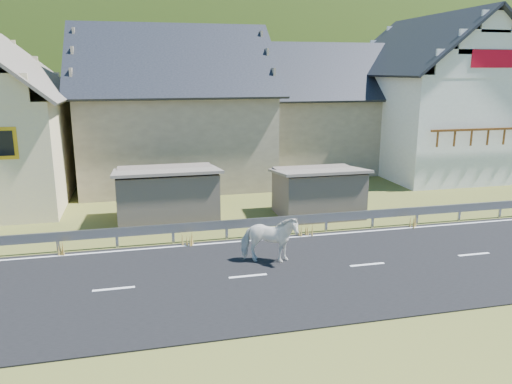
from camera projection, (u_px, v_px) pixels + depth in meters
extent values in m
plane|color=#3F441C|center=(248.00, 277.00, 15.40)|extent=(160.00, 160.00, 0.00)
cube|color=black|center=(248.00, 277.00, 15.39)|extent=(60.00, 7.00, 0.04)
cube|color=silver|center=(248.00, 276.00, 15.39)|extent=(60.00, 6.60, 0.01)
cube|color=#93969B|center=(227.00, 225.00, 18.74)|extent=(28.00, 0.08, 0.34)
cube|color=#93969B|center=(58.00, 243.00, 17.45)|extent=(0.10, 0.06, 0.70)
cube|color=#93969B|center=(117.00, 238.00, 17.90)|extent=(0.10, 0.06, 0.70)
cube|color=#93969B|center=(173.00, 234.00, 18.36)|extent=(0.10, 0.06, 0.70)
cube|color=#93969B|center=(227.00, 230.00, 18.81)|extent=(0.10, 0.06, 0.70)
cube|color=#93969B|center=(277.00, 226.00, 19.26)|extent=(0.10, 0.06, 0.70)
cube|color=#93969B|center=(326.00, 223.00, 19.72)|extent=(0.10, 0.06, 0.70)
cube|color=#93969B|center=(373.00, 219.00, 20.17)|extent=(0.10, 0.06, 0.70)
cube|color=#93969B|center=(417.00, 216.00, 20.62)|extent=(0.10, 0.06, 0.70)
cube|color=#93969B|center=(459.00, 213.00, 21.08)|extent=(0.10, 0.06, 0.70)
cube|color=#93969B|center=(500.00, 210.00, 21.53)|extent=(0.10, 0.06, 0.70)
cube|color=#6B5D52|center=(167.00, 196.00, 20.82)|extent=(4.30, 3.30, 2.40)
cube|color=#6B5D52|center=(318.00, 193.00, 21.85)|extent=(3.80, 2.90, 2.20)
cube|color=gold|center=(0.00, 143.00, 19.77)|extent=(1.30, 0.12, 1.30)
cube|color=gray|center=(174.00, 137.00, 28.75)|extent=(10.00, 9.00, 5.00)
cube|color=gray|center=(325.00, 131.00, 32.95)|extent=(9.00, 8.00, 4.60)
cube|color=white|center=(432.00, 123.00, 31.31)|extent=(8.00, 10.00, 6.00)
cube|color=red|center=(494.00, 59.00, 25.66)|extent=(2.60, 0.06, 0.90)
cube|color=brown|center=(489.00, 129.00, 26.30)|extent=(6.80, 0.12, 0.12)
ellipsoid|color=#21330C|center=(159.00, 141.00, 191.30)|extent=(440.00, 280.00, 260.00)
imported|color=white|center=(269.00, 239.00, 16.32)|extent=(1.37, 2.07, 1.60)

